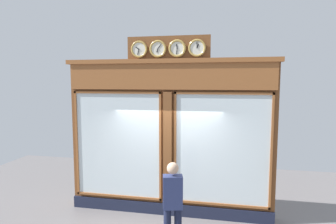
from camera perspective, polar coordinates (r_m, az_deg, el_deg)
name	(u,v)px	position (r m, az deg, el deg)	size (l,w,h in m)	color
shop_facade	(169,137)	(6.70, 0.21, -4.97)	(4.92, 0.42, 4.18)	brown
pedestrian	(173,202)	(5.51, 0.95, -17.73)	(0.40, 0.30, 1.69)	#191E38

